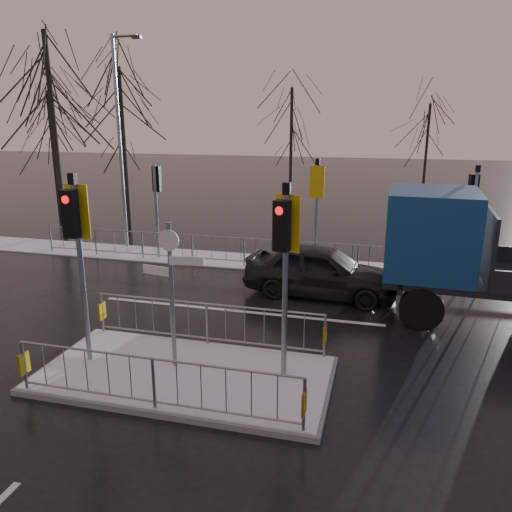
% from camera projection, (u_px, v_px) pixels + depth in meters
% --- Properties ---
extents(ground, '(120.00, 120.00, 0.00)m').
position_uv_depth(ground, '(185.00, 378.00, 10.32)').
color(ground, black).
rests_on(ground, ground).
extents(snow_verge, '(30.00, 2.00, 0.04)m').
position_uv_depth(snow_verge, '(275.00, 263.00, 18.33)').
color(snow_verge, white).
rests_on(snow_verge, ground).
extents(lane_markings, '(8.00, 11.38, 0.01)m').
position_uv_depth(lane_markings, '(179.00, 386.00, 10.01)').
color(lane_markings, silver).
rests_on(lane_markings, ground).
extents(traffic_island, '(6.00, 3.04, 4.15)m').
position_uv_depth(traffic_island, '(184.00, 360.00, 10.23)').
color(traffic_island, slate).
rests_on(traffic_island, ground).
extents(far_kerb_fixtures, '(18.00, 0.65, 3.83)m').
position_uv_depth(far_kerb_fixtures, '(280.00, 241.00, 17.52)').
color(far_kerb_fixtures, gray).
rests_on(far_kerb_fixtures, ground).
extents(car_far_lane, '(4.73, 2.29, 1.56)m').
position_uv_depth(car_far_lane, '(321.00, 271.00, 14.88)').
color(car_far_lane, black).
rests_on(car_far_lane, ground).
extents(flatbed_truck, '(7.43, 3.04, 3.38)m').
position_uv_depth(flatbed_truck, '(472.00, 253.00, 12.97)').
color(flatbed_truck, black).
rests_on(flatbed_truck, ground).
extents(tree_near_a, '(4.75, 4.75, 8.97)m').
position_uv_depth(tree_near_a, '(51.00, 95.00, 21.48)').
color(tree_near_a, black).
rests_on(tree_near_a, ground).
extents(tree_near_b, '(4.00, 4.00, 7.55)m').
position_uv_depth(tree_near_b, '(122.00, 118.00, 22.53)').
color(tree_near_b, black).
rests_on(tree_near_b, ground).
extents(tree_near_c, '(3.50, 3.50, 6.61)m').
position_uv_depth(tree_near_c, '(51.00, 132.00, 24.73)').
color(tree_near_c, black).
rests_on(tree_near_c, ground).
extents(tree_far_a, '(3.75, 3.75, 7.08)m').
position_uv_depth(tree_far_a, '(291.00, 124.00, 30.01)').
color(tree_far_a, black).
rests_on(tree_far_a, ground).
extents(tree_far_b, '(3.25, 3.25, 6.14)m').
position_uv_depth(tree_far_b, '(428.00, 135.00, 30.11)').
color(tree_far_b, black).
rests_on(tree_far_b, ground).
extents(street_lamp_left, '(1.25, 0.18, 8.20)m').
position_uv_depth(street_lamp_left, '(121.00, 136.00, 19.53)').
color(street_lamp_left, gray).
rests_on(street_lamp_left, ground).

